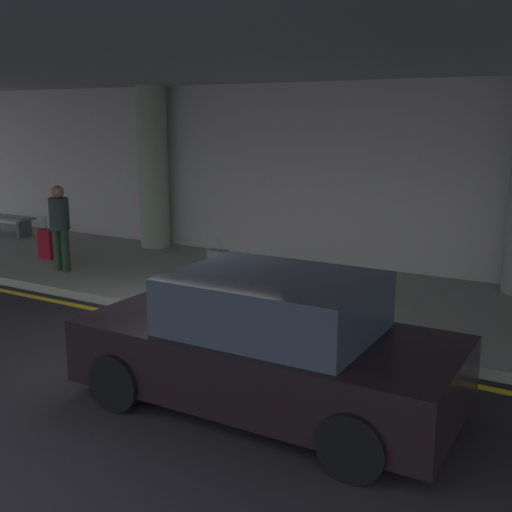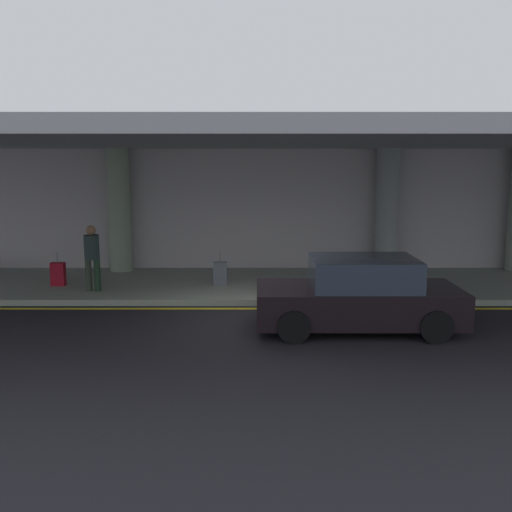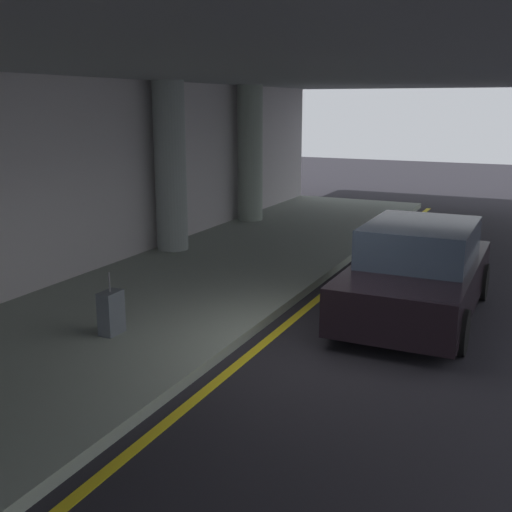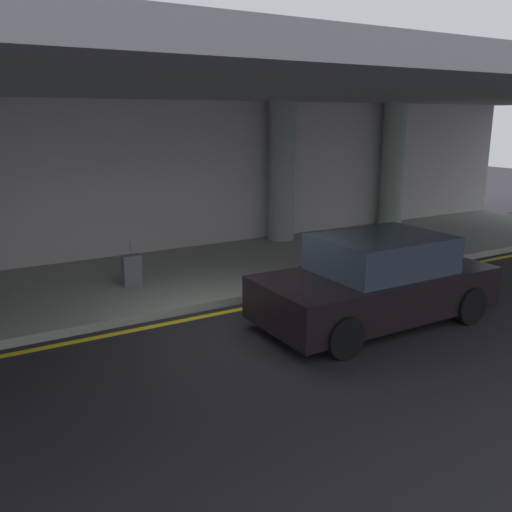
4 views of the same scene
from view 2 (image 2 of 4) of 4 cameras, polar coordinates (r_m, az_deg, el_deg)
ground_plane at (r=12.75m, az=-0.31°, el=-6.13°), size 60.00×60.00×0.00m
sidewalk at (r=15.74m, az=-0.23°, el=-2.85°), size 26.00×4.20×0.15m
lane_stripe_yellow at (r=13.47m, az=-0.29°, el=-5.26°), size 26.00×0.14×0.01m
support_column_far_left at (r=17.61m, az=-13.37°, el=4.45°), size 0.69×0.69×3.65m
support_column_left_mid at (r=17.57m, az=12.99°, el=4.45°), size 0.69×0.69×3.65m
ceiling_overhang at (r=14.90m, az=-0.25°, el=11.46°), size 28.00×13.20×0.30m
terminal_back_wall at (r=17.70m, az=-0.20°, el=4.48°), size 26.00×0.30×3.80m
car_black at (r=11.83m, az=10.31°, el=-3.94°), size 4.10×1.92×1.50m
traveler_with_luggage at (r=15.02m, az=-15.95°, el=0.22°), size 0.38×0.38×1.68m
suitcase_upright_primary at (r=15.30m, az=-3.50°, el=-1.75°), size 0.36×0.22×0.90m
suitcase_upright_secondary at (r=16.07m, az=-19.03°, el=-1.71°), size 0.36×0.22×0.90m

